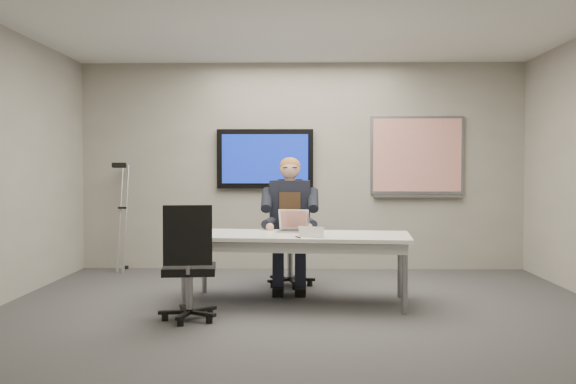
{
  "coord_description": "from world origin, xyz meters",
  "views": [
    {
      "loc": [
        -0.0,
        -5.71,
        1.35
      ],
      "look_at": [
        -0.14,
        0.8,
        1.13
      ],
      "focal_mm": 40.0,
      "sensor_mm": 36.0,
      "label": 1
    }
  ],
  "objects_px": {
    "conference_table": "(297,242)",
    "laptop": "(294,226)",
    "office_chair_far": "(290,256)",
    "seated_person": "(290,236)",
    "office_chair_near": "(189,285)"
  },
  "relations": [
    {
      "from": "conference_table",
      "to": "office_chair_far",
      "type": "height_order",
      "value": "office_chair_far"
    },
    {
      "from": "seated_person",
      "to": "laptop",
      "type": "height_order",
      "value": "seated_person"
    },
    {
      "from": "office_chair_far",
      "to": "seated_person",
      "type": "distance_m",
      "value": 0.38
    },
    {
      "from": "seated_person",
      "to": "laptop",
      "type": "xyz_separation_m",
      "value": [
        0.05,
        -0.47,
        0.16
      ]
    },
    {
      "from": "conference_table",
      "to": "office_chair_near",
      "type": "height_order",
      "value": "office_chair_near"
    },
    {
      "from": "laptop",
      "to": "office_chair_near",
      "type": "bearing_deg",
      "value": -120.43
    },
    {
      "from": "conference_table",
      "to": "office_chair_far",
      "type": "relative_size",
      "value": 2.15
    },
    {
      "from": "laptop",
      "to": "office_chair_far",
      "type": "bearing_deg",
      "value": 104.12
    },
    {
      "from": "conference_table",
      "to": "laptop",
      "type": "xyz_separation_m",
      "value": [
        -0.03,
        0.24,
        0.14
      ]
    },
    {
      "from": "laptop",
      "to": "conference_table",
      "type": "bearing_deg",
      "value": -72.96
    },
    {
      "from": "conference_table",
      "to": "laptop",
      "type": "height_order",
      "value": "laptop"
    },
    {
      "from": "office_chair_near",
      "to": "laptop",
      "type": "distance_m",
      "value": 1.48
    },
    {
      "from": "office_chair_far",
      "to": "conference_table",
      "type": "bearing_deg",
      "value": -82.2
    },
    {
      "from": "conference_table",
      "to": "laptop",
      "type": "relative_size",
      "value": 6.54
    },
    {
      "from": "conference_table",
      "to": "seated_person",
      "type": "height_order",
      "value": "seated_person"
    }
  ]
}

